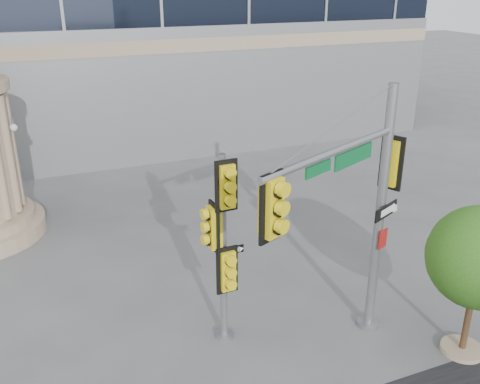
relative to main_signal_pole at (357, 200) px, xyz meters
name	(u,v)px	position (x,y,z in m)	size (l,w,h in m)	color
ground	(251,353)	(-2.13, 0.59, -3.70)	(120.00, 120.00, 0.00)	#545456
main_signal_pole	(357,200)	(0.00, 0.00, 0.00)	(4.34, 2.26, 5.98)	slate
secondary_signal_pole	(223,238)	(-2.50, 1.31, -1.01)	(0.80, 0.59, 4.59)	slate
street_tree	(480,261)	(2.44, -1.19, -1.35)	(2.29, 2.24, 3.57)	tan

